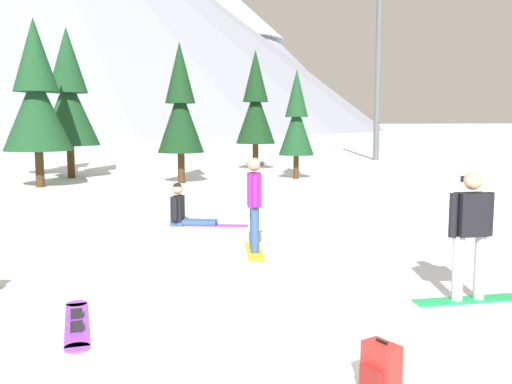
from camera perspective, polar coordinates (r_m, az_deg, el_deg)
name	(u,v)px	position (r m, az deg, el deg)	size (l,w,h in m)	color
ground_plane	(280,323)	(6.99, 2.38, -12.90)	(800.00, 800.00, 0.00)	white
snowboarder_foreground	(470,233)	(8.05, 20.64, -3.87)	(1.51, 0.49, 1.74)	#19B259
snowboarder_midground	(254,203)	(10.38, -0.16, -1.07)	(0.68, 1.53, 1.73)	yellow
snowboarder_background	(185,211)	(13.21, -7.10, -1.86)	(1.73, 1.13, 0.99)	#335184
loose_snowboard_near_right	(77,323)	(7.23, -17.47, -12.36)	(0.33, 1.80, 0.09)	#993FD8
backpack_red	(380,368)	(5.41, 12.31, -16.81)	(0.33, 0.36, 0.47)	red
pine_tree_short	(68,97)	(25.24, -18.24, 9.05)	(2.46, 2.46, 6.23)	#472D19
pine_tree_twin	(296,120)	(23.64, 4.06, 7.22)	(1.45, 1.45, 4.48)	#472D19
pine_tree_slender	(36,96)	(22.09, -21.10, 8.96)	(2.43, 2.43, 6.02)	#472D19
pine_tree_young	(255,105)	(28.21, -0.05, 8.70)	(1.93, 1.93, 5.82)	#472D19
pine_tree_leaning	(36,96)	(27.25, -21.12, 8.96)	(2.27, 2.27, 6.41)	#472D19
pine_tree_tall	(180,107)	(22.18, -7.57, 8.43)	(1.77, 1.77, 5.37)	#472D19
ski_lift_tower	(379,51)	(36.06, 12.14, 13.63)	(3.76, 0.36, 11.50)	#595B60
peak_east_ridge	(220,52)	(217.85, -3.60, 13.77)	(106.22, 106.22, 52.91)	#8C93A3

